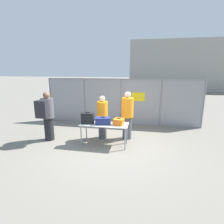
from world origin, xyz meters
TOP-DOWN VIEW (x-y plane):
  - ground_plane at (0.00, 0.00)m, footprint 120.00×120.00m
  - fence_section at (0.01, 2.53)m, footprint 7.38×0.07m
  - inspection_table at (-0.22, -0.05)m, footprint 1.63×0.66m
  - suitcase_black at (-0.80, -0.09)m, footprint 0.43×0.27m
  - suitcase_navy at (-0.26, -0.08)m, footprint 0.56×0.40m
  - suitcase_orange at (0.28, -0.04)m, footprint 0.37×0.37m
  - traveler_hooded at (-2.36, -0.05)m, footprint 0.45×0.69m
  - security_worker_near at (-0.44, 0.56)m, footprint 0.41×0.41m
  - security_worker_far at (0.49, 0.69)m, footprint 0.45×0.45m
  - utility_trailer at (1.52, 5.04)m, footprint 4.46×1.96m
  - distant_hangar at (6.34, 22.84)m, footprint 14.52×11.89m

SIDE VIEW (x-z plane):
  - ground_plane at x=0.00m, z-range 0.00..0.00m
  - utility_trailer at x=1.52m, z-range 0.06..0.80m
  - inspection_table at x=-0.22m, z-range 0.31..1.08m
  - security_worker_near at x=-0.44m, z-range 0.03..1.67m
  - suitcase_orange at x=0.28m, z-range 0.75..0.99m
  - suitcase_navy at x=-0.26m, z-range 0.75..1.01m
  - security_worker_far at x=0.49m, z-range 0.03..1.83m
  - suitcase_black at x=-0.80m, z-range 0.75..1.15m
  - traveler_hooded at x=-2.36m, z-range 0.09..1.89m
  - fence_section at x=0.01m, z-range 0.05..2.23m
  - distant_hangar at x=6.34m, z-range 0.00..6.15m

